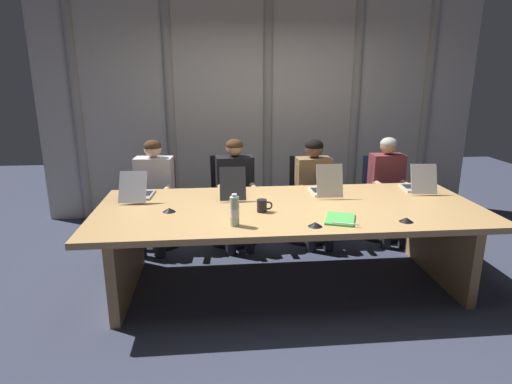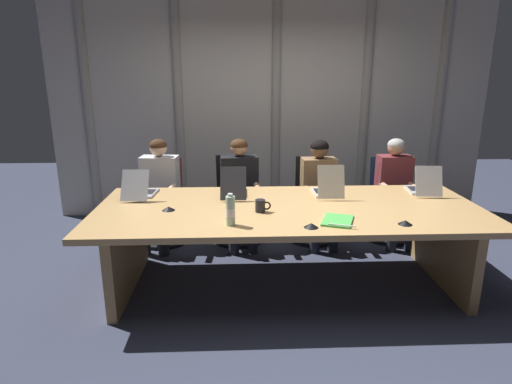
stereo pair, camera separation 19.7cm
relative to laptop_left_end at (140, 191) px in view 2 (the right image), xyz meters
name	(u,v)px [view 2 (the right image)]	position (x,y,z in m)	size (l,w,h in m)	color
ground_plane	(287,284)	(1.36, -0.39, -0.80)	(11.31, 11.31, 0.00)	#383D51
conference_table	(288,224)	(1.36, -0.39, -0.21)	(3.34, 1.38, 0.75)	tan
curtain_backdrop	(271,98)	(1.36, 1.72, 0.75)	(5.65, 0.17, 3.11)	beige
laptop_left_end	(140,191)	(0.00, 0.00, 0.00)	(0.27, 0.47, 0.28)	#A8ADB7
laptop_left_mid	(234,190)	(0.88, -0.01, 0.00)	(0.24, 0.46, 0.30)	#2D2D33
laptop_center	(327,189)	(1.77, -0.04, 0.01)	(0.25, 0.41, 0.32)	beige
laptop_right_mid	(423,187)	(2.71, 0.00, 0.00)	(0.29, 0.44, 0.29)	#BCBCC1
office_chair_left_end	(163,211)	(0.05, 0.78, -0.45)	(0.60, 0.60, 0.92)	#511E19
office_chair_left_mid	(238,209)	(0.91, 0.78, -0.44)	(0.60, 0.61, 0.96)	black
office_chair_center	(313,208)	(1.79, 0.78, -0.45)	(0.60, 0.60, 0.93)	black
office_chair_right_mid	(389,208)	(2.69, 0.78, -0.46)	(0.60, 0.60, 0.91)	navy
person_left_end	(159,187)	(0.05, 0.63, -0.13)	(0.44, 0.57, 1.18)	silver
person_left_mid	(240,186)	(0.94, 0.63, -0.13)	(0.45, 0.57, 1.18)	black
person_center	(320,185)	(1.82, 0.63, -0.13)	(0.40, 0.56, 1.16)	olive
person_right_mid	(396,185)	(2.68, 0.62, -0.14)	(0.38, 0.55, 1.17)	brown
water_bottle_primary	(230,211)	(0.86, -0.83, 0.06)	(0.07, 0.07, 0.25)	#ADD1B2
coffee_mug_near	(261,206)	(1.11, -0.51, 0.00)	(0.13, 0.08, 0.11)	black
conference_mic_left_side	(168,208)	(0.33, -0.44, -0.04)	(0.11, 0.11, 0.04)	black
conference_mic_middle	(311,225)	(1.47, -0.91, -0.04)	(0.11, 0.11, 0.04)	black
conference_mic_right_side	(405,222)	(2.20, -0.87, -0.04)	(0.11, 0.11, 0.04)	black
spiral_notepad	(338,221)	(1.70, -0.78, -0.05)	(0.31, 0.36, 0.03)	#4CB74C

